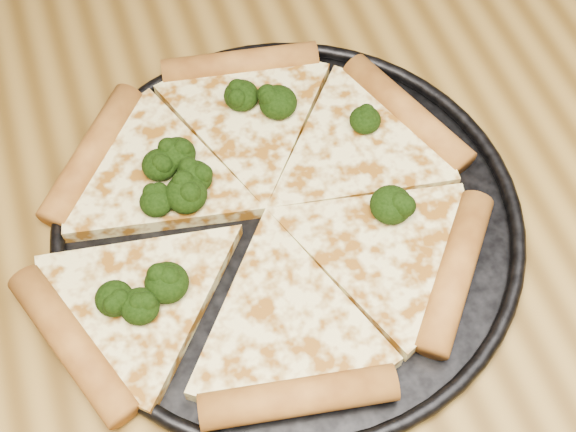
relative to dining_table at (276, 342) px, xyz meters
name	(u,v)px	position (x,y,z in m)	size (l,w,h in m)	color
dining_table	(276,342)	(0.00, 0.00, 0.00)	(1.20, 0.90, 0.75)	olive
pizza_pan	(288,221)	(0.03, 0.06, 0.10)	(0.38, 0.38, 0.02)	black
pizza	(262,213)	(0.01, 0.06, 0.11)	(0.38, 0.35, 0.03)	#FBEE9A
broccoli_florets	(220,189)	(-0.01, 0.09, 0.12)	(0.26, 0.19, 0.03)	black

